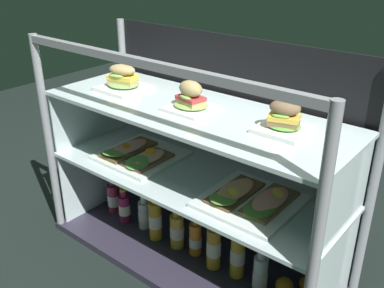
{
  "coord_description": "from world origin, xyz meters",
  "views": [
    {
      "loc": [
        1.02,
        -1.25,
        1.33
      ],
      "look_at": [
        0.0,
        0.0,
        0.58
      ],
      "focal_mm": 41.09,
      "sensor_mm": 36.0,
      "label": 1
    }
  ],
  "objects_px": {
    "open_sandwich_tray_far_left": "(138,155)",
    "juice_bottle_back_left": "(144,214)",
    "juice_bottle_front_middle": "(177,230)",
    "open_sandwich_tray_near_right_corner": "(251,199)",
    "juice_bottle_near_post": "(260,274)",
    "juice_bottle_front_left_end": "(124,208)",
    "orange_fruit_rolled_forward": "(308,285)",
    "plated_roll_sandwich_far_right": "(284,120)",
    "juice_bottle_front_fourth": "(155,219)",
    "juice_bottle_back_center": "(237,255)",
    "juice_bottle_front_right_end": "(113,198)",
    "juice_bottle_front_second": "(214,247)",
    "juice_bottle_back_right": "(196,238)",
    "plated_roll_sandwich_near_left_corner": "(122,81)",
    "plated_roll_sandwich_mid_left": "(190,99)",
    "orange_fruit_beside_bottles": "(284,286)"
  },
  "relations": [
    {
      "from": "plated_roll_sandwich_near_left_corner",
      "to": "juice_bottle_front_second",
      "type": "distance_m",
      "value": 0.82
    },
    {
      "from": "juice_bottle_back_left",
      "to": "juice_bottle_near_post",
      "type": "height_order",
      "value": "juice_bottle_near_post"
    },
    {
      "from": "juice_bottle_back_right",
      "to": "plated_roll_sandwich_mid_left",
      "type": "bearing_deg",
      "value": -152.35
    },
    {
      "from": "juice_bottle_near_post",
      "to": "juice_bottle_front_second",
      "type": "bearing_deg",
      "value": 179.63
    },
    {
      "from": "plated_roll_sandwich_far_right",
      "to": "open_sandwich_tray_near_right_corner",
      "type": "distance_m",
      "value": 0.34
    },
    {
      "from": "plated_roll_sandwich_mid_left",
      "to": "open_sandwich_tray_near_right_corner",
      "type": "distance_m",
      "value": 0.45
    },
    {
      "from": "juice_bottle_front_middle",
      "to": "juice_bottle_back_right",
      "type": "xyz_separation_m",
      "value": [
        0.1,
        0.02,
        -0.01
      ]
    },
    {
      "from": "juice_bottle_front_second",
      "to": "juice_bottle_back_center",
      "type": "height_order",
      "value": "juice_bottle_back_center"
    },
    {
      "from": "juice_bottle_front_left_end",
      "to": "orange_fruit_rolled_forward",
      "type": "distance_m",
      "value": 0.95
    },
    {
      "from": "open_sandwich_tray_near_right_corner",
      "to": "orange_fruit_beside_bottles",
      "type": "relative_size",
      "value": 4.65
    },
    {
      "from": "plated_roll_sandwich_far_right",
      "to": "orange_fruit_rolled_forward",
      "type": "height_order",
      "value": "plated_roll_sandwich_far_right"
    },
    {
      "from": "juice_bottle_front_second",
      "to": "juice_bottle_near_post",
      "type": "xyz_separation_m",
      "value": [
        0.23,
        -0.0,
        -0.02
      ]
    },
    {
      "from": "juice_bottle_back_left",
      "to": "juice_bottle_near_post",
      "type": "xyz_separation_m",
      "value": [
        0.67,
        -0.02,
        0.01
      ]
    },
    {
      "from": "plated_roll_sandwich_far_right",
      "to": "open_sandwich_tray_near_right_corner",
      "type": "xyz_separation_m",
      "value": [
        -0.08,
        -0.05,
        -0.32
      ]
    },
    {
      "from": "juice_bottle_front_left_end",
      "to": "juice_bottle_back_left",
      "type": "xyz_separation_m",
      "value": [
        0.12,
        0.02,
        -0.0
      ]
    },
    {
      "from": "juice_bottle_front_right_end",
      "to": "juice_bottle_back_center",
      "type": "relative_size",
      "value": 0.82
    },
    {
      "from": "open_sandwich_tray_near_right_corner",
      "to": "juice_bottle_front_right_end",
      "type": "height_order",
      "value": "open_sandwich_tray_near_right_corner"
    },
    {
      "from": "open_sandwich_tray_far_left",
      "to": "juice_bottle_back_left",
      "type": "distance_m",
      "value": 0.34
    },
    {
      "from": "juice_bottle_front_middle",
      "to": "plated_roll_sandwich_far_right",
      "type": "bearing_deg",
      "value": 5.09
    },
    {
      "from": "juice_bottle_back_center",
      "to": "orange_fruit_beside_bottles",
      "type": "bearing_deg",
      "value": 8.87
    },
    {
      "from": "juice_bottle_front_right_end",
      "to": "orange_fruit_beside_bottles",
      "type": "height_order",
      "value": "juice_bottle_front_right_end"
    },
    {
      "from": "juice_bottle_front_right_end",
      "to": "juice_bottle_back_right",
      "type": "height_order",
      "value": "juice_bottle_back_right"
    },
    {
      "from": "open_sandwich_tray_near_right_corner",
      "to": "juice_bottle_near_post",
      "type": "xyz_separation_m",
      "value": [
        0.07,
        0.0,
        -0.32
      ]
    },
    {
      "from": "juice_bottle_front_second",
      "to": "orange_fruit_rolled_forward",
      "type": "bearing_deg",
      "value": 17.21
    },
    {
      "from": "plated_roll_sandwich_far_right",
      "to": "open_sandwich_tray_near_right_corner",
      "type": "relative_size",
      "value": 0.51
    },
    {
      "from": "juice_bottle_front_left_end",
      "to": "juice_bottle_back_center",
      "type": "bearing_deg",
      "value": 1.97
    },
    {
      "from": "juice_bottle_back_center",
      "to": "orange_fruit_beside_bottles",
      "type": "distance_m",
      "value": 0.22
    },
    {
      "from": "open_sandwich_tray_near_right_corner",
      "to": "juice_bottle_front_left_end",
      "type": "bearing_deg",
      "value": -179.84
    },
    {
      "from": "plated_roll_sandwich_far_right",
      "to": "juice_bottle_front_left_end",
      "type": "xyz_separation_m",
      "value": [
        -0.8,
        -0.05,
        -0.66
      ]
    },
    {
      "from": "juice_bottle_front_middle",
      "to": "juice_bottle_back_right",
      "type": "distance_m",
      "value": 0.1
    },
    {
      "from": "juice_bottle_front_left_end",
      "to": "orange_fruit_beside_bottles",
      "type": "xyz_separation_m",
      "value": [
        0.87,
        0.06,
        -0.04
      ]
    },
    {
      "from": "plated_roll_sandwich_near_left_corner",
      "to": "orange_fruit_beside_bottles",
      "type": "bearing_deg",
      "value": 2.29
    },
    {
      "from": "juice_bottle_front_right_end",
      "to": "juice_bottle_near_post",
      "type": "distance_m",
      "value": 0.9
    },
    {
      "from": "juice_bottle_back_left",
      "to": "orange_fruit_beside_bottles",
      "type": "height_order",
      "value": "juice_bottle_back_left"
    },
    {
      "from": "open_sandwich_tray_near_right_corner",
      "to": "juice_bottle_front_right_end",
      "type": "bearing_deg",
      "value": 178.37
    },
    {
      "from": "plated_roll_sandwich_mid_left",
      "to": "orange_fruit_beside_bottles",
      "type": "relative_size",
      "value": 2.4
    },
    {
      "from": "juice_bottle_back_center",
      "to": "juice_bottle_near_post",
      "type": "relative_size",
      "value": 1.09
    },
    {
      "from": "plated_roll_sandwich_mid_left",
      "to": "juice_bottle_front_second",
      "type": "xyz_separation_m",
      "value": [
        0.14,
        -0.01,
        -0.63
      ]
    },
    {
      "from": "open_sandwich_tray_far_left",
      "to": "open_sandwich_tray_near_right_corner",
      "type": "relative_size",
      "value": 1.0
    },
    {
      "from": "juice_bottle_front_fourth",
      "to": "juice_bottle_back_center",
      "type": "height_order",
      "value": "juice_bottle_front_fourth"
    },
    {
      "from": "plated_roll_sandwich_far_right",
      "to": "juice_bottle_front_second",
      "type": "height_order",
      "value": "plated_roll_sandwich_far_right"
    },
    {
      "from": "juice_bottle_front_middle",
      "to": "orange_fruit_beside_bottles",
      "type": "distance_m",
      "value": 0.54
    },
    {
      "from": "open_sandwich_tray_near_right_corner",
      "to": "juice_bottle_near_post",
      "type": "relative_size",
      "value": 1.51
    },
    {
      "from": "juice_bottle_back_left",
      "to": "juice_bottle_front_middle",
      "type": "distance_m",
      "value": 0.22
    },
    {
      "from": "plated_roll_sandwich_near_left_corner",
      "to": "juice_bottle_front_middle",
      "type": "bearing_deg",
      "value": -1.51
    },
    {
      "from": "juice_bottle_near_post",
      "to": "juice_bottle_front_right_end",
      "type": "bearing_deg",
      "value": 178.66
    },
    {
      "from": "juice_bottle_back_right",
      "to": "juice_bottle_near_post",
      "type": "height_order",
      "value": "juice_bottle_near_post"
    },
    {
      "from": "open_sandwich_tray_far_left",
      "to": "juice_bottle_front_left_end",
      "type": "relative_size",
      "value": 1.83
    },
    {
      "from": "plated_roll_sandwich_near_left_corner",
      "to": "juice_bottle_front_left_end",
      "type": "bearing_deg",
      "value": -138.6
    },
    {
      "from": "open_sandwich_tray_far_left",
      "to": "juice_bottle_front_fourth",
      "type": "xyz_separation_m",
      "value": [
        0.1,
        -0.01,
        -0.31
      ]
    }
  ]
}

